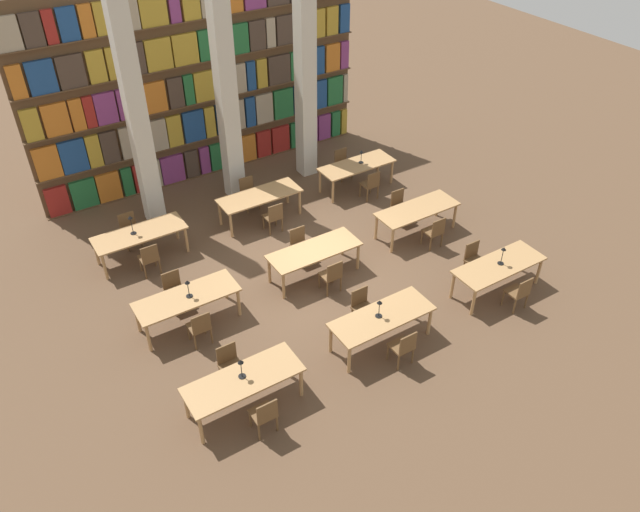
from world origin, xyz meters
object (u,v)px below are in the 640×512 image
(chair_8, at_px, (332,275))
(reading_table_5, at_px, (417,211))
(chair_11, at_px, (400,205))
(chair_15, at_px, (249,192))
(chair_14, at_px, (274,216))
(desk_lamp_0, at_px, (241,366))
(chair_17, at_px, (343,163))
(reading_table_0, at_px, (243,382))
(desk_lamp_3, at_px, (188,286))
(chair_3, at_px, (362,306))
(desk_lamp_5, at_px, (361,155))
(pillar_center, at_px, (226,92))
(chair_6, at_px, (200,327))
(pillar_right, at_px, (305,74))
(reading_table_6, at_px, (140,235))
(reading_table_2, at_px, (499,267))
(chair_10, at_px, (435,231))
(reading_table_3, at_px, (187,299))
(reading_table_7, at_px, (260,197))
(reading_table_1, at_px, (382,319))
(chair_2, at_px, (403,347))
(chair_4, at_px, (519,292))
(chair_0, at_px, (265,414))
(chair_1, at_px, (230,364))
(chair_12, at_px, (149,258))
(reading_table_8, at_px, (357,167))
(chair_13, at_px, (130,229))
(chair_5, at_px, (474,259))
(chair_7, at_px, (174,289))
(chair_9, at_px, (300,244))
(desk_lamp_1, at_px, (379,306))
(pillar_left, at_px, (136,113))
(chair_16, at_px, (371,184))
(desk_lamp_4, at_px, (131,222))
(desk_lamp_2, at_px, (503,253))
(reading_table_4, at_px, (314,252))

(chair_8, bearing_deg, reading_table_5, 14.30)
(reading_table_5, relative_size, chair_11, 2.51)
(chair_15, bearing_deg, chair_14, 90.00)
(desk_lamp_0, bearing_deg, chair_17, 44.06)
(reading_table_0, height_order, desk_lamp_3, desk_lamp_3)
(chair_3, xyz_separation_m, desk_lamp_5, (3.25, 4.68, 0.54))
(pillar_center, relative_size, chair_17, 6.92)
(chair_6, height_order, chair_11, same)
(pillar_right, relative_size, reading_table_6, 2.76)
(reading_table_2, xyz_separation_m, chair_15, (-3.12, 6.12, -0.20))
(chair_10, relative_size, chair_11, 1.00)
(desk_lamp_3, relative_size, chair_11, 0.49)
(reading_table_3, relative_size, reading_table_7, 1.00)
(reading_table_1, xyz_separation_m, chair_2, (0.02, -0.70, -0.20))
(chair_3, relative_size, chair_4, 1.00)
(chair_0, relative_size, chair_1, 1.00)
(chair_12, bearing_deg, reading_table_8, 5.99)
(desk_lamp_0, distance_m, chair_13, 6.07)
(chair_3, height_order, chair_10, same)
(chair_2, relative_size, reading_table_7, 0.40)
(chair_14, bearing_deg, chair_13, 156.82)
(chair_17, bearing_deg, reading_table_1, 62.79)
(reading_table_0, relative_size, chair_6, 2.51)
(chair_5, distance_m, chair_7, 6.84)
(chair_5, bearing_deg, chair_11, -88.99)
(chair_12, bearing_deg, reading_table_5, -17.63)
(chair_10, bearing_deg, chair_17, 90.01)
(chair_10, bearing_deg, chair_15, 126.63)
(chair_14, bearing_deg, chair_9, -91.71)
(chair_2, height_order, chair_3, same)
(chair_12, bearing_deg, chair_7, -87.01)
(chair_3, relative_size, desk_lamp_1, 2.07)
(chair_5, height_order, chair_11, same)
(pillar_left, xyz_separation_m, reading_table_8, (5.42, -1.52, -2.33))
(desk_lamp_3, xyz_separation_m, chair_13, (-0.16, 3.48, -0.57))
(reading_table_8, bearing_deg, chair_17, 90.47)
(chair_5, distance_m, chair_16, 4.02)
(reading_table_0, xyz_separation_m, chair_1, (0.05, 0.70, -0.20))
(reading_table_5, bearing_deg, chair_10, -89.59)
(desk_lamp_0, bearing_deg, reading_table_0, -97.54)
(desk_lamp_4, bearing_deg, chair_10, -28.21)
(desk_lamp_1, height_order, chair_16, desk_lamp_1)
(chair_16, bearing_deg, chair_14, 179.65)
(chair_2, height_order, chair_10, same)
(chair_12, distance_m, chair_17, 6.46)
(desk_lamp_1, relative_size, chair_8, 0.48)
(desk_lamp_2, xyz_separation_m, chair_12, (-6.44, 4.74, -0.59))
(reading_table_0, height_order, chair_15, chair_15)
(reading_table_4, xyz_separation_m, chair_13, (-3.21, 3.48, -0.20))
(chair_16, bearing_deg, reading_table_6, 173.37)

